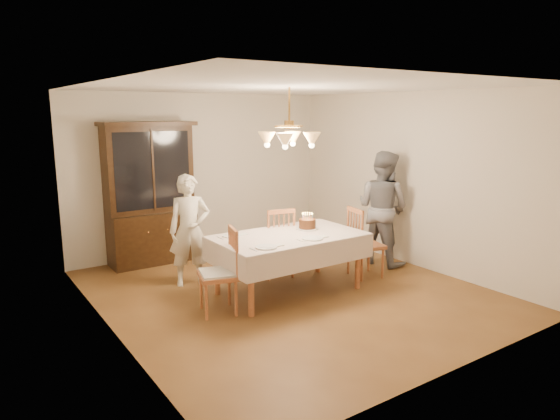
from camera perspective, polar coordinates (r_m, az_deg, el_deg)
ground at (r=6.60m, az=0.99°, el=-9.25°), size 5.00×5.00×0.00m
room_shell at (r=6.23m, az=1.04°, el=4.50°), size 5.00×5.00×5.00m
dining_table at (r=6.40m, az=1.01°, el=-3.51°), size 1.90×1.10×0.76m
china_hutch at (r=7.85m, az=-14.61°, el=1.55°), size 1.38×0.54×2.16m
chair_far_side at (r=7.06m, az=-0.39°, el=-4.11°), size 0.52×0.50×1.00m
chair_left_end at (r=5.84m, az=-7.04°, el=-7.40°), size 0.53×0.54×1.00m
chair_right_end at (r=7.15m, az=9.70°, el=-4.08°), size 0.50×0.52×1.00m
elderly_woman at (r=6.76m, az=-10.29°, el=-2.30°), size 0.63×0.51×1.50m
adult_in_grey at (r=7.74m, az=11.61°, el=0.24°), size 0.82×0.96×1.73m
birthday_cake at (r=6.69m, az=3.14°, el=-1.64°), size 0.30×0.30×0.22m
place_setting_near_left at (r=5.80m, az=-1.48°, el=-4.24°), size 0.41×0.26×0.02m
place_setting_near_right at (r=6.20m, az=3.80°, el=-3.23°), size 0.41×0.26×0.02m
place_setting_far_left at (r=6.34m, az=-5.44°, el=-2.92°), size 0.39×0.24×0.02m
chandelier at (r=6.20m, az=1.05°, el=8.14°), size 0.62×0.62×0.73m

